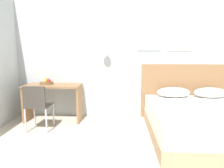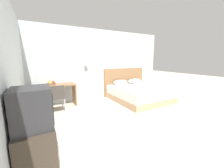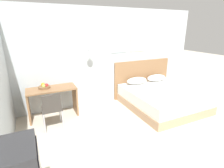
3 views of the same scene
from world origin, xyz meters
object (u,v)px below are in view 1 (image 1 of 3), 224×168
object	(u,v)px
desk	(53,96)
bed	(206,123)
folded_towel_near_foot	(222,111)
desk_chair	(37,104)
fruit_bowl	(47,82)
pillow_right	(211,93)
pillow_left	(173,92)
headboard	(188,91)

from	to	relation	value
desk	bed	bearing A→B (deg)	-14.10
bed	folded_towel_near_foot	world-z (taller)	folded_towel_near_foot
desk_chair	fruit_bowl	world-z (taller)	fruit_bowl
bed	pillow_right	bearing A→B (deg)	63.97
pillow_left	pillow_right	world-z (taller)	same
folded_towel_near_foot	fruit_bowl	bearing A→B (deg)	160.89
headboard	desk	bearing A→B (deg)	-173.83
pillow_right	fruit_bowl	xyz separation A→B (m)	(-3.32, 0.01, 0.19)
pillow_left	folded_towel_near_foot	size ratio (longest dim) A/B	1.82
desk_chair	fruit_bowl	xyz separation A→B (m)	(-0.06, 0.65, 0.29)
pillow_left	folded_towel_near_foot	distance (m)	1.14
pillow_left	pillow_right	xyz separation A→B (m)	(0.73, 0.00, 0.00)
pillow_left	pillow_right	bearing A→B (deg)	0.00
pillow_left	fruit_bowl	size ratio (longest dim) A/B	2.41
bed	desk_chair	world-z (taller)	desk_chair
pillow_left	pillow_right	size ratio (longest dim) A/B	1.00
bed	pillow_left	world-z (taller)	pillow_left
bed	pillow_left	size ratio (longest dim) A/B	3.01
pillow_left	bed	bearing A→B (deg)	-63.97
pillow_right	pillow_left	bearing A→B (deg)	180.00
desk	headboard	bearing A→B (deg)	6.17
headboard	pillow_left	bearing A→B (deg)	-144.53
headboard	pillow_left	size ratio (longest dim) A/B	3.02
folded_towel_near_foot	fruit_bowl	world-z (taller)	fruit_bowl
pillow_left	desk_chair	distance (m)	2.61
fruit_bowl	bed	bearing A→B (deg)	-14.46
pillow_left	fruit_bowl	world-z (taller)	fruit_bowl
headboard	desk_chair	world-z (taller)	headboard
pillow_left	fruit_bowl	bearing A→B (deg)	179.70
pillow_right	desk	xyz separation A→B (m)	(-3.18, -0.04, -0.09)
pillow_right	bed	bearing A→B (deg)	-116.03
headboard	bed	bearing A→B (deg)	-90.00
bed	desk_chair	distance (m)	2.91
headboard	pillow_right	size ratio (longest dim) A/B	3.02
folded_towel_near_foot	desk	world-z (taller)	desk
desk	fruit_bowl	xyz separation A→B (m)	(-0.15, 0.06, 0.28)
headboard	desk_chair	bearing A→B (deg)	-162.79
pillow_right	fruit_bowl	size ratio (longest dim) A/B	2.41
desk	desk_chair	world-z (taller)	desk_chair
pillow_right	desk	distance (m)	3.18
desk	fruit_bowl	bearing A→B (deg)	159.02
folded_towel_near_foot	desk	bearing A→B (deg)	160.99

